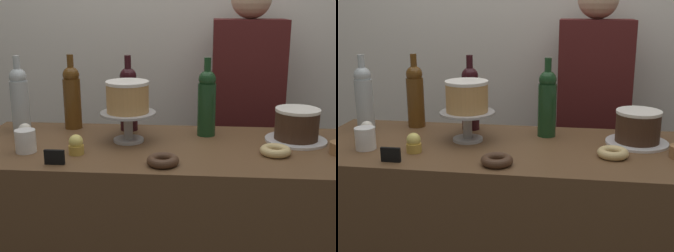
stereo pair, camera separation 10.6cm
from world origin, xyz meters
TOP-DOWN VIEW (x-y plane):
  - back_wall at (0.00, 0.88)m, footprint 6.00×0.05m
  - cake_stand_pedestal at (-0.16, 0.05)m, footprint 0.22×0.22m
  - white_layer_cake at (-0.16, 0.05)m, footprint 0.17×0.17m
  - silver_serving_platter at (0.51, 0.10)m, footprint 0.24×0.24m
  - chocolate_round_cake at (0.51, 0.10)m, footprint 0.17×0.17m
  - wine_bottle_amber at (-0.44, 0.23)m, footprint 0.08×0.08m
  - wine_bottle_clear at (-0.65, 0.16)m, footprint 0.08×0.08m
  - wine_bottle_green at (0.15, 0.16)m, footprint 0.08×0.08m
  - wine_bottle_dark_red at (-0.19, 0.22)m, footprint 0.08×0.08m
  - cupcake_vanilla at (-0.57, 0.01)m, footprint 0.06×0.06m
  - cupcake_lemon at (-0.33, -0.13)m, footprint 0.06×0.06m
  - donut_chocolate at (-0.00, -0.21)m, footprint 0.11×0.11m
  - donut_glazed at (0.40, -0.07)m, footprint 0.11×0.11m
  - price_sign_chalkboard at (-0.37, -0.24)m, footprint 0.07×0.01m
  - coffee_cup_ceramic at (-0.52, -0.12)m, footprint 0.08×0.08m
  - barista_figure at (0.36, 0.64)m, footprint 0.36×0.22m

SIDE VIEW (x-z plane):
  - barista_figure at x=0.36m, z-range 0.04..1.64m
  - silver_serving_platter at x=0.51m, z-range 0.94..0.95m
  - donut_chocolate at x=0.00m, z-range 0.94..0.97m
  - donut_glazed at x=0.40m, z-range 0.94..0.97m
  - price_sign_chalkboard at x=-0.37m, z-range 0.94..0.99m
  - cupcake_vanilla at x=-0.57m, z-range 0.94..1.01m
  - cupcake_lemon at x=-0.33m, z-range 0.94..1.01m
  - coffee_cup_ceramic at x=-0.52m, z-range 0.94..1.02m
  - chocolate_round_cake at x=0.51m, z-range 0.95..1.07m
  - cake_stand_pedestal at x=-0.16m, z-range 0.96..1.08m
  - wine_bottle_amber at x=-0.44m, z-range 0.92..1.25m
  - wine_bottle_clear at x=-0.65m, z-range 0.92..1.25m
  - wine_bottle_green at x=0.15m, z-range 0.92..1.25m
  - wine_bottle_dark_red at x=-0.19m, z-range 0.92..1.25m
  - white_layer_cake at x=-0.16m, z-range 1.06..1.18m
  - back_wall at x=0.00m, z-range 0.00..2.60m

